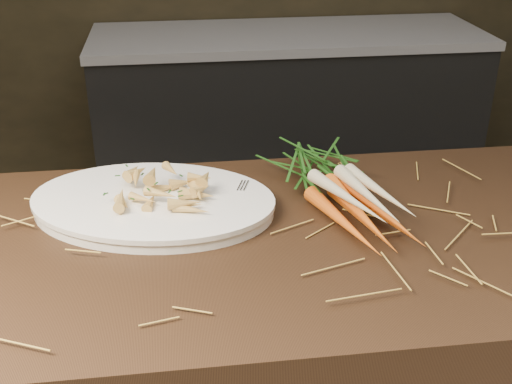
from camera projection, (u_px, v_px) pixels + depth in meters
back_counter at (286, 117)px, 3.15m from camera, size 1.82×0.62×0.84m
straw_bedding at (305, 228)px, 1.24m from camera, size 1.40×0.60×0.02m
root_veg_bunch at (333, 178)px, 1.35m from camera, size 0.26×0.50×0.09m
serving_platter at (153, 205)px, 1.31m from camera, size 0.56×0.44×0.03m
roasted_veg_heap at (152, 188)px, 1.29m from camera, size 0.28×0.23×0.05m
serving_fork at (237, 209)px, 1.27m from camera, size 0.08×0.18×0.00m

